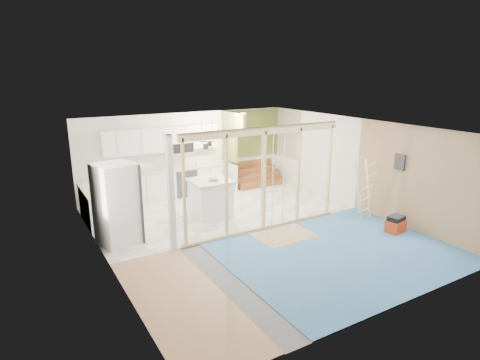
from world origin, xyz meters
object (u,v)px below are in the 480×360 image
fridge (117,204)px  toolbox (396,225)px  island (211,198)px  ladder (364,189)px

fridge → toolbox: 6.69m
island → toolbox: bearing=-43.6°
toolbox → ladder: size_ratio=0.30×
fridge → toolbox: fridge is taller
fridge → ladder: fridge is taller
island → fridge: bearing=-167.5°
island → toolbox: 4.79m
island → toolbox: size_ratio=2.14×
island → toolbox: island is taller
fridge → ladder: size_ratio=1.15×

